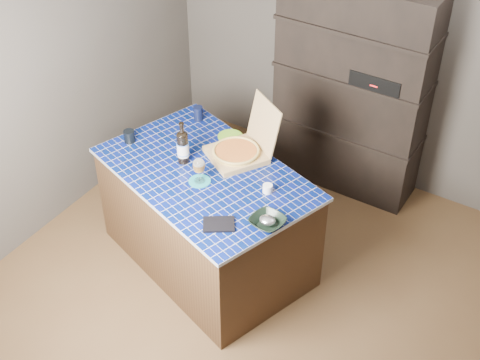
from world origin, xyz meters
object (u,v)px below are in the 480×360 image
Objects in this scene: kitchen_island at (207,217)px; bowl at (267,222)px; dvd_case at (219,224)px; mead_bottle at (183,147)px; wine_glass at (199,166)px; pizza_box at (239,150)px.

bowl is (0.63, -0.24, 0.44)m from kitchen_island.
mead_bottle is at bearing -160.32° from dvd_case.
wine_glass is (0.03, -0.11, 0.54)m from kitchen_island.
pizza_box is at bearing 88.58° from kitchen_island.
bowl is (0.83, -0.26, -0.10)m from mead_bottle.
bowl is at bearing -17.34° from mead_bottle.
pizza_box is at bearing 40.80° from mead_bottle.
mead_bottle is at bearing 162.66° from bowl.
mead_bottle is 1.74× the size of wine_glass.
mead_bottle reaches higher than wine_glass.
pizza_box is 3.03× the size of wine_glass.
mead_bottle is (-0.30, -0.26, 0.07)m from pizza_box.
dvd_case is at bearing -28.50° from kitchen_island.
dvd_case is (0.35, -0.29, -0.12)m from wine_glass.
pizza_box is at bearing 135.95° from bowl.
kitchen_island is 0.55m from pizza_box.
bowl is at bearing -12.95° from pizza_box.
wine_glass is 0.47m from dvd_case.
dvd_case is at bearing -36.27° from mead_bottle.
bowl is (0.53, -0.51, -0.03)m from pizza_box.
kitchen_island is at bearing -78.60° from pizza_box.
mead_bottle is at bearing -108.10° from pizza_box.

